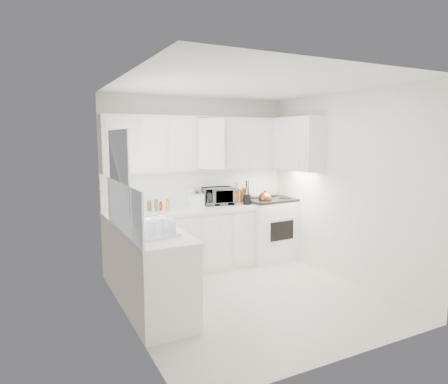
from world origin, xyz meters
TOP-DOWN VIEW (x-y plane):
  - floor at (0.00, 0.00)m, footprint 3.20×3.20m
  - ceiling at (0.00, 0.00)m, footprint 3.20×3.20m
  - wall_back at (0.00, 1.60)m, footprint 3.00×0.00m
  - wall_front at (0.00, -1.60)m, footprint 3.00×0.00m
  - wall_left at (-1.50, 0.00)m, footprint 0.00×3.20m
  - wall_right at (1.50, 0.00)m, footprint 0.00×3.20m
  - window_blinds at (-1.48, 0.35)m, footprint 0.06×0.96m
  - lower_cabinets_back at (-0.39, 1.30)m, footprint 2.22×0.60m
  - lower_cabinets_left at (-1.20, 0.20)m, footprint 0.60×1.60m
  - countertop_back at (-0.39, 1.29)m, footprint 2.24×0.64m
  - countertop_left at (-1.19, 0.20)m, footprint 0.64×1.62m
  - backsplash_back at (0.00, 1.59)m, footprint 2.98×0.02m
  - backsplash_left at (-1.49, 0.20)m, footprint 0.02×1.60m
  - upper_cabinets_back at (0.00, 1.44)m, footprint 3.00×0.33m
  - upper_cabinets_right at (1.33, 0.82)m, footprint 0.33×0.90m
  - sink at (-1.19, 0.55)m, footprint 0.42×0.38m
  - stove at (1.11, 1.27)m, footprint 0.89×0.75m
  - tea_kettle at (0.93, 1.11)m, footprint 0.31×0.29m
  - frying_pan at (1.29, 1.43)m, footprint 0.37×0.50m
  - microwave at (0.27, 1.42)m, footprint 0.52×0.33m
  - rice_cooker at (-0.11, 1.38)m, footprint 0.30×0.30m
  - paper_towel at (-0.15, 1.52)m, footprint 0.12×0.12m
  - utensil_crock at (0.66, 1.20)m, footprint 0.16×0.16m
  - dish_rack at (-1.22, -0.15)m, footprint 0.48×0.41m
  - spice_left_0 at (-0.85, 1.42)m, footprint 0.06×0.06m
  - spice_left_1 at (-0.78, 1.33)m, footprint 0.06×0.06m
  - spice_left_2 at (-0.70, 1.42)m, footprint 0.06×0.06m
  - spice_left_3 at (-0.62, 1.33)m, footprint 0.06×0.06m
  - sauce_right_0 at (0.58, 1.46)m, footprint 0.06×0.06m
  - sauce_right_1 at (0.64, 1.40)m, footprint 0.06×0.06m
  - sauce_right_2 at (0.69, 1.46)m, footprint 0.06×0.06m
  - sauce_right_3 at (0.74, 1.40)m, footprint 0.06×0.06m

SIDE VIEW (x-z plane):
  - floor at x=0.00m, z-range 0.00..0.00m
  - lower_cabinets_back at x=-0.39m, z-range 0.00..0.90m
  - lower_cabinets_left at x=-1.20m, z-range 0.00..0.90m
  - stove at x=1.11m, z-range 0.00..1.29m
  - countertop_back at x=-0.39m, z-range 0.90..0.95m
  - countertop_left at x=-1.19m, z-range 0.90..0.95m
  - frying_pan at x=1.29m, z-range 0.95..0.99m
  - spice_left_0 at x=-0.85m, z-range 0.95..1.08m
  - spice_left_1 at x=-0.78m, z-range 0.95..1.08m
  - spice_left_2 at x=-0.70m, z-range 0.95..1.08m
  - spice_left_3 at x=-0.62m, z-range 0.95..1.08m
  - sauce_right_0 at x=0.58m, z-range 0.95..1.14m
  - sauce_right_1 at x=0.64m, z-range 0.95..1.14m
  - sauce_right_2 at x=0.69m, z-range 0.95..1.14m
  - sauce_right_3 at x=0.74m, z-range 0.95..1.14m
  - tea_kettle at x=0.93m, z-range 0.94..1.18m
  - dish_rack at x=-1.22m, z-range 0.95..1.18m
  - rice_cooker at x=-0.11m, z-range 0.95..1.18m
  - sink at x=-1.19m, z-range 0.92..1.22m
  - paper_towel at x=-0.15m, z-range 0.95..1.22m
  - microwave at x=0.27m, z-range 0.95..1.28m
  - utensil_crock at x=0.66m, z-range 0.95..1.34m
  - backsplash_back at x=0.00m, z-range 0.95..1.50m
  - backsplash_left at x=-1.49m, z-range 0.95..1.50m
  - wall_back at x=0.00m, z-range -0.20..2.80m
  - wall_front at x=0.00m, z-range -0.20..2.80m
  - wall_left at x=-1.50m, z-range -0.30..2.90m
  - wall_right at x=1.50m, z-range -0.30..2.90m
  - upper_cabinets_back at x=0.00m, z-range 1.10..1.90m
  - upper_cabinets_right at x=1.33m, z-range 1.10..1.90m
  - window_blinds at x=-1.48m, z-range 1.02..2.08m
  - ceiling at x=0.00m, z-range 2.60..2.60m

